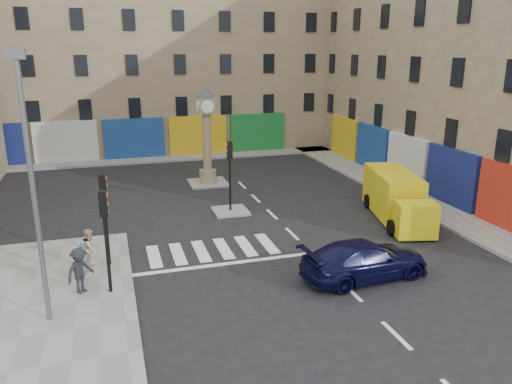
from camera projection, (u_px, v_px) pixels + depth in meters
name	position (u px, v px, depth m)	size (l,w,h in m)	color
ground	(328.00, 269.00, 19.83)	(120.00, 120.00, 0.00)	black
sidewalk_left	(19.00, 339.00, 14.93)	(7.00, 16.00, 0.15)	gray
sidewalk_right	(388.00, 186.00, 31.41)	(2.60, 30.00, 0.15)	gray
sidewalk_far	(162.00, 158.00, 39.12)	(32.00, 2.40, 0.15)	gray
island_near	(231.00, 211.00, 26.62)	(1.80, 1.80, 0.12)	gray
island_far	(208.00, 183.00, 32.13)	(2.40, 2.40, 0.12)	gray
building_right	(487.00, 55.00, 30.93)	(10.00, 30.00, 16.00)	tan
building_far	(149.00, 47.00, 42.10)	(32.00, 10.00, 17.00)	gray
traffic_light_left_near	(105.00, 226.00, 16.99)	(0.28, 0.22, 3.70)	black
traffic_light_left_far	(104.00, 205.00, 19.19)	(0.28, 0.22, 3.70)	black
traffic_light_island	(230.00, 165.00, 25.91)	(0.28, 0.22, 3.70)	black
lamp_post	(32.00, 178.00, 14.57)	(0.50, 0.25, 8.30)	#595B60
clock_pillar	(207.00, 129.00, 31.15)	(1.20, 1.20, 6.10)	tan
navy_sedan	(365.00, 260.00, 18.87)	(2.05, 5.04, 1.46)	black
yellow_van	(396.00, 197.00, 25.37)	(3.34, 6.55, 2.29)	yellow
pedestrian_blue	(83.00, 260.00, 18.28)	(0.59, 0.39, 1.61)	#6298E1
pedestrian_tan	(90.00, 248.00, 19.36)	(0.78, 0.61, 1.61)	tan
pedestrian_dark	(80.00, 270.00, 17.39)	(1.08, 0.62, 1.67)	black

